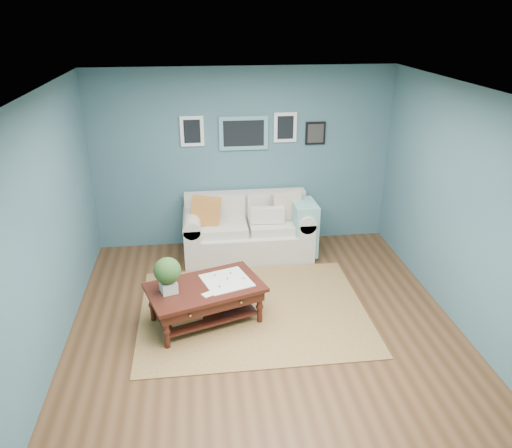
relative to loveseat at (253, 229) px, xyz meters
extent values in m
plane|color=brown|center=(-0.09, -2.03, -0.40)|extent=(5.00, 5.00, 0.00)
plane|color=white|center=(-0.09, -2.03, 2.30)|extent=(5.00, 5.00, 0.00)
cube|color=#3F5D6B|center=(-0.09, 0.47, 0.95)|extent=(4.50, 0.02, 2.70)
cube|color=#3F5D6B|center=(-0.09, -4.53, 0.95)|extent=(4.50, 0.02, 2.70)
cube|color=#3F5D6B|center=(-2.34, -2.03, 0.95)|extent=(0.02, 5.00, 2.70)
cube|color=#3F5D6B|center=(2.16, -2.03, 0.95)|extent=(0.02, 5.00, 2.70)
cube|color=#5F979F|center=(-0.08, 0.45, 1.35)|extent=(0.72, 0.03, 0.50)
cube|color=black|center=(-0.08, 0.43, 1.35)|extent=(0.60, 0.01, 0.38)
cube|color=white|center=(-0.83, 0.45, 1.40)|extent=(0.34, 0.03, 0.44)
cube|color=white|center=(0.54, 0.45, 1.42)|extent=(0.34, 0.03, 0.44)
cube|color=black|center=(1.00, 0.45, 1.32)|extent=(0.30, 0.03, 0.34)
cube|color=brown|center=(-0.19, -1.59, -0.40)|extent=(2.75, 2.20, 0.01)
cube|color=beige|center=(-0.08, -0.04, -0.20)|extent=(1.40, 0.87, 0.41)
cube|color=beige|center=(-0.08, 0.30, 0.25)|extent=(1.84, 0.22, 0.47)
cube|color=beige|center=(-0.90, -0.04, -0.10)|extent=(0.24, 0.87, 0.61)
cube|color=beige|center=(0.73, -0.04, -0.10)|extent=(0.24, 0.87, 0.61)
cylinder|color=beige|center=(-0.90, -0.04, 0.21)|extent=(0.26, 0.87, 0.26)
cylinder|color=beige|center=(0.73, -0.04, 0.21)|extent=(0.26, 0.87, 0.26)
cube|color=beige|center=(-0.46, -0.10, 0.07)|extent=(0.71, 0.55, 0.13)
cube|color=beige|center=(0.29, -0.10, 0.07)|extent=(0.71, 0.55, 0.13)
cube|color=beige|center=(-0.46, 0.18, 0.32)|extent=(0.71, 0.12, 0.36)
cube|color=beige|center=(0.29, 0.18, 0.32)|extent=(0.71, 0.12, 0.36)
cube|color=orange|center=(-0.70, -0.09, 0.36)|extent=(0.48, 0.17, 0.47)
cube|color=beige|center=(0.51, -0.02, 0.36)|extent=(0.47, 0.18, 0.46)
cube|color=beige|center=(0.19, -0.13, 0.27)|extent=(0.49, 0.12, 0.24)
cube|color=#7BB5A9|center=(0.73, -0.15, 0.05)|extent=(0.34, 0.54, 0.79)
cube|color=black|center=(-0.76, -1.73, 0.06)|extent=(1.47, 1.13, 0.04)
cube|color=black|center=(-0.76, -1.73, -0.03)|extent=(1.36, 1.02, 0.13)
cube|color=black|center=(-0.76, -1.73, -0.28)|extent=(1.23, 0.89, 0.03)
sphere|color=gold|center=(-0.94, -2.16, -0.03)|extent=(0.03, 0.03, 0.03)
sphere|color=gold|center=(-0.37, -1.97, -0.03)|extent=(0.03, 0.03, 0.03)
cylinder|color=black|center=(-1.20, -2.19, -0.18)|extent=(0.06, 0.06, 0.44)
cylinder|color=black|center=(-0.14, -1.83, -0.18)|extent=(0.06, 0.06, 0.44)
cylinder|color=black|center=(-1.39, -1.64, -0.18)|extent=(0.06, 0.06, 0.44)
cylinder|color=black|center=(-0.32, -1.28, -0.18)|extent=(0.06, 0.06, 0.44)
cube|color=beige|center=(-1.17, -1.82, 0.15)|extent=(0.22, 0.22, 0.13)
sphere|color=#25541F|center=(-1.17, -1.82, 0.35)|extent=(0.30, 0.30, 0.30)
cube|color=white|center=(-0.51, -1.65, 0.09)|extent=(0.66, 0.66, 0.01)
cube|color=#A8824D|center=(-1.02, -1.82, -0.16)|extent=(0.43, 0.36, 0.22)
cube|color=navy|center=(-0.48, -1.62, -0.21)|extent=(0.31, 0.27, 0.12)
camera|label=1|loc=(-0.79, -6.77, 3.03)|focal=35.00mm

